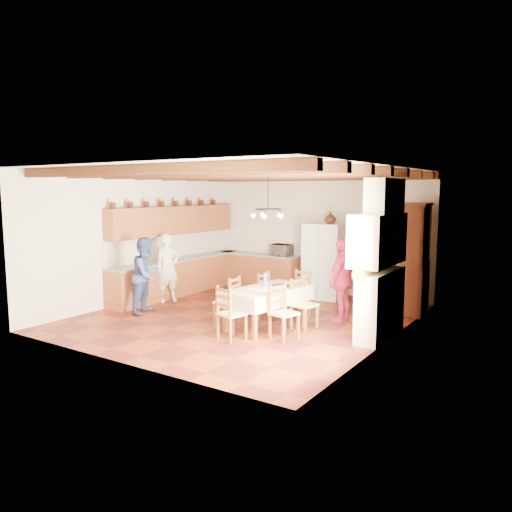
{
  "coord_description": "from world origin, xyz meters",
  "views": [
    {
      "loc": [
        5.7,
        -8.22,
        2.6
      ],
      "look_at": [
        0.1,
        0.3,
        1.25
      ],
      "focal_mm": 35.0,
      "sensor_mm": 36.0,
      "label": 1
    }
  ],
  "objects": [
    {
      "name": "floor",
      "position": [
        0.0,
        0.0,
        -0.01
      ],
      "size": [
        6.0,
        6.5,
        0.02
      ],
      "primitive_type": "cube",
      "color": "#501B15",
      "rests_on": "ground"
    },
    {
      "name": "ceiling",
      "position": [
        0.0,
        0.0,
        3.01
      ],
      "size": [
        6.0,
        6.5,
        0.02
      ],
      "primitive_type": "cube",
      "color": "white",
      "rests_on": "ground"
    },
    {
      "name": "wall_back",
      "position": [
        0.0,
        3.26,
        1.5
      ],
      "size": [
        6.0,
        0.02,
        3.0
      ],
      "primitive_type": "cube",
      "color": "beige",
      "rests_on": "ground"
    },
    {
      "name": "wall_front",
      "position": [
        0.0,
        -3.26,
        1.5
      ],
      "size": [
        6.0,
        0.02,
        3.0
      ],
      "primitive_type": "cube",
      "color": "beige",
      "rests_on": "ground"
    },
    {
      "name": "wall_left",
      "position": [
        -3.01,
        0.0,
        1.5
      ],
      "size": [
        0.02,
        6.5,
        3.0
      ],
      "primitive_type": "cube",
      "color": "beige",
      "rests_on": "ground"
    },
    {
      "name": "wall_right",
      "position": [
        3.01,
        0.0,
        1.5
      ],
      "size": [
        0.02,
        6.5,
        3.0
      ],
      "primitive_type": "cube",
      "color": "beige",
      "rests_on": "ground"
    },
    {
      "name": "ceiling_beams",
      "position": [
        0.0,
        0.0,
        2.91
      ],
      "size": [
        6.0,
        6.3,
        0.16
      ],
      "primitive_type": null,
      "color": "#33170C",
      "rests_on": "ground"
    },
    {
      "name": "lower_cabinets_left",
      "position": [
        -2.7,
        1.05,
        0.43
      ],
      "size": [
        0.6,
        4.3,
        0.86
      ],
      "primitive_type": "cube",
      "color": "brown",
      "rests_on": "ground"
    },
    {
      "name": "lower_cabinets_back",
      "position": [
        -1.55,
        2.95,
        0.43
      ],
      "size": [
        2.3,
        0.6,
        0.86
      ],
      "primitive_type": "cube",
      "color": "brown",
      "rests_on": "ground"
    },
    {
      "name": "countertop_left",
      "position": [
        -2.7,
        1.05,
        0.88
      ],
      "size": [
        0.62,
        4.3,
        0.04
      ],
      "primitive_type": "cube",
      "color": "slate",
      "rests_on": "lower_cabinets_left"
    },
    {
      "name": "countertop_back",
      "position": [
        -1.55,
        2.95,
        0.88
      ],
      "size": [
        2.34,
        0.62,
        0.04
      ],
      "primitive_type": "cube",
      "color": "slate",
      "rests_on": "lower_cabinets_back"
    },
    {
      "name": "backsplash_left",
      "position": [
        -2.98,
        1.05,
        1.2
      ],
      "size": [
        0.03,
        4.3,
        0.6
      ],
      "primitive_type": "cube",
      "color": "white",
      "rests_on": "ground"
    },
    {
      "name": "backsplash_back",
      "position": [
        -1.55,
        3.23,
        1.2
      ],
      "size": [
        2.3,
        0.03,
        0.6
      ],
      "primitive_type": "cube",
      "color": "white",
      "rests_on": "ground"
    },
    {
      "name": "upper_cabinets",
      "position": [
        -2.83,
        1.05,
        1.85
      ],
      "size": [
        0.35,
        4.2,
        0.7
      ],
      "primitive_type": "cube",
      "color": "brown",
      "rests_on": "ground"
    },
    {
      "name": "fireplace",
      "position": [
        2.72,
        0.2,
        1.4
      ],
      "size": [
        0.56,
        1.6,
        2.8
      ],
      "primitive_type": null,
      "color": "beige",
      "rests_on": "ground"
    },
    {
      "name": "wall_picture",
      "position": [
        1.55,
        3.23,
        1.85
      ],
      "size": [
        0.34,
        0.03,
        0.42
      ],
      "primitive_type": "cube",
      "color": "black",
      "rests_on": "ground"
    },
    {
      "name": "refrigerator",
      "position": [
        0.55,
        2.63,
        0.91
      ],
      "size": [
        0.94,
        0.79,
        1.81
      ],
      "primitive_type": "cube",
      "rotation": [
        0.0,
        0.0,
        0.05
      ],
      "color": "white",
      "rests_on": "floor"
    },
    {
      "name": "hutch",
      "position": [
        2.75,
        2.41,
        1.16
      ],
      "size": [
        0.69,
        1.34,
        2.33
      ],
      "primitive_type": null,
      "rotation": [
        0.0,
        0.0,
        0.12
      ],
      "color": "#3A1B12",
      "rests_on": "floor"
    },
    {
      "name": "dining_table",
      "position": [
        0.79,
        -0.35,
        0.68
      ],
      "size": [
        1.13,
        1.85,
        0.76
      ],
      "rotation": [
        0.0,
        0.0,
        -0.15
      ],
      "color": "beige",
      "rests_on": "floor"
    },
    {
      "name": "chandelier",
      "position": [
        0.79,
        -0.35,
        2.25
      ],
      "size": [
        0.47,
        0.47,
        0.03
      ],
      "primitive_type": "torus",
      "color": "black",
      "rests_on": "ground"
    },
    {
      "name": "chair_left_near",
      "position": [
        0.04,
        -0.63,
        0.48
      ],
      "size": [
        0.43,
        0.45,
        0.96
      ],
      "primitive_type": null,
      "rotation": [
        0.0,
        0.0,
        -1.49
      ],
      "color": "brown",
      "rests_on": "floor"
    },
    {
      "name": "chair_left_far",
      "position": [
        0.23,
        0.13,
        0.48
      ],
      "size": [
        0.42,
        0.44,
        0.96
      ],
      "primitive_type": null,
      "rotation": [
        0.0,
        0.0,
        -1.63
      ],
      "color": "brown",
      "rests_on": "floor"
    },
    {
      "name": "chair_right_near",
      "position": [
        1.44,
        -0.84,
        0.48
      ],
      "size": [
        0.5,
        0.51,
        0.96
      ],
      "primitive_type": null,
      "rotation": [
        0.0,
        0.0,
        1.29
      ],
      "color": "brown",
      "rests_on": "floor"
    },
    {
      "name": "chair_right_far",
      "position": [
        1.43,
        -0.07,
        0.48
      ],
      "size": [
        0.48,
        0.49,
        0.96
      ],
      "primitive_type": null,
      "rotation": [
        0.0,
        0.0,
        1.37
      ],
      "color": "brown",
      "rests_on": "floor"
    },
    {
      "name": "chair_end_near",
      "position": [
        0.69,
        -1.37,
        0.48
      ],
      "size": [
        0.51,
        0.5,
        0.96
      ],
      "primitive_type": null,
      "rotation": [
        0.0,
        0.0,
        2.87
      ],
      "color": "brown",
      "rests_on": "floor"
    },
    {
      "name": "chair_end_far",
      "position": [
        0.88,
        0.69,
        0.48
      ],
      "size": [
        0.49,
        0.47,
        0.96
      ],
      "primitive_type": null,
      "rotation": [
        0.0,
        0.0,
        -0.19
      ],
      "color": "brown",
      "rests_on": "floor"
    },
    {
      "name": "person_man",
      "position": [
        -2.33,
        0.25,
        0.8
      ],
      "size": [
        0.58,
        0.69,
        1.6
      ],
      "primitive_type": "imported",
      "rotation": [
        0.0,
        0.0,
        1.17
      ],
      "color": "white",
      "rests_on": "floor"
    },
    {
      "name": "person_woman_blue",
      "position": [
        -1.96,
        -0.79,
        0.81
      ],
      "size": [
        0.76,
        0.9,
        1.62
      ],
      "primitive_type": "imported",
      "rotation": [
        0.0,
        0.0,
        1.78
      ],
      "color": "#364987",
      "rests_on": "floor"
    },
    {
      "name": "person_woman_red",
      "position": [
        1.81,
        0.82,
        0.83
      ],
      "size": [
        0.48,
        1.0,
        1.66
      ],
      "primitive_type": "imported",
      "rotation": [
        0.0,
        0.0,
        -1.65
      ],
      "color": "#A7213C",
      "rests_on": "floor"
    },
    {
      "name": "microwave",
      "position": [
        -0.84,
        2.95,
        1.05
      ],
      "size": [
        0.59,
        0.44,
        0.3
      ],
      "primitive_type": "imported",
      "rotation": [
        0.0,
        0.0,
        -0.16
      ],
      "color": "silver",
      "rests_on": "countertop_back"
    },
    {
      "name": "fridge_vase",
      "position": [
        0.68,
        2.63,
        1.95
      ],
      "size": [
        0.28,
        0.28,
        0.28
      ],
      "primitive_type": "imported",
      "rotation": [
        0.0,
        0.0,
        0.02
      ],
      "color": "#3A1B12",
      "rests_on": "refrigerator"
    }
  ]
}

